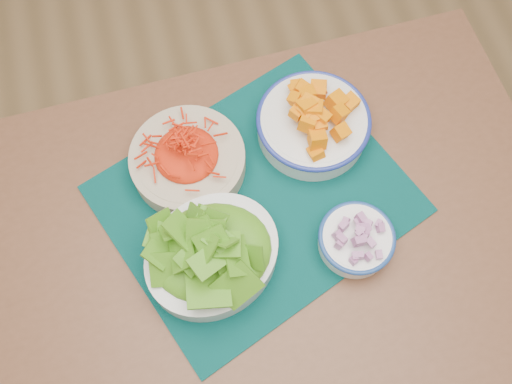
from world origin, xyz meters
TOP-DOWN VIEW (x-y plane):
  - ground at (0.00, 0.00)m, footprint 4.00×4.00m
  - table at (-0.26, -0.02)m, footprint 1.11×0.75m
  - placemat at (-0.26, 0.05)m, footprint 0.63×0.57m
  - carrot_bowl at (-0.36, 0.14)m, footprint 0.28×0.28m
  - squash_bowl at (-0.12, 0.15)m, footprint 0.25×0.25m
  - lettuce_bowl at (-0.36, -0.05)m, footprint 0.30×0.28m
  - onion_bowl at (-0.11, -0.08)m, footprint 0.17×0.17m

SIDE VIEW (x-z plane):
  - ground at x=0.00m, z-range 0.00..0.00m
  - table at x=-0.26m, z-range 0.26..1.01m
  - placemat at x=-0.26m, z-range 0.75..0.75m
  - onion_bowl at x=-0.11m, z-range 0.75..0.82m
  - carrot_bowl at x=-0.36m, z-range 0.75..0.83m
  - squash_bowl at x=-0.12m, z-range 0.75..0.85m
  - lettuce_bowl at x=-0.36m, z-range 0.75..0.87m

